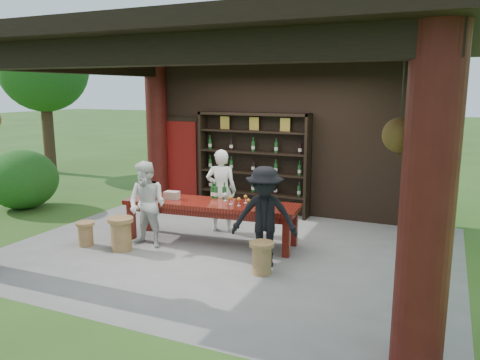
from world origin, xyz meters
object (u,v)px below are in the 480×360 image
at_px(stool_near_right, 262,257).
at_px(stool_far_left, 86,233).
at_px(stool_near_left, 121,233).
at_px(host, 221,191).
at_px(guest_man, 264,217).
at_px(guest_woman, 147,204).
at_px(napkin_basket, 172,195).
at_px(wine_shelf, 253,163).
at_px(tasting_table, 211,208).

xyz_separation_m(stool_near_right, stool_far_left, (-3.30, -0.07, -0.03)).
bearing_deg(stool_far_left, stool_near_right, 1.13).
distance_m(stool_near_left, stool_near_right, 2.58).
bearing_deg(stool_near_right, stool_near_left, -179.92).
relative_size(stool_near_right, host, 0.31).
height_order(stool_near_left, guest_man, guest_man).
distance_m(stool_near_left, guest_woman, 0.65).
xyz_separation_m(stool_near_left, stool_far_left, (-0.73, -0.06, -0.08)).
distance_m(stool_far_left, napkin_basket, 1.64).
bearing_deg(host, wine_shelf, -107.86).
bearing_deg(wine_shelf, tasting_table, -87.05).
height_order(host, guest_man, host).
relative_size(stool_near_right, napkin_basket, 1.88).
height_order(stool_near_right, guest_woman, guest_woman).
height_order(stool_far_left, guest_woman, guest_woman).
bearing_deg(guest_woman, stool_far_left, -154.84).
distance_m(stool_near_right, stool_far_left, 3.30).
bearing_deg(guest_man, host, 120.53).
relative_size(stool_near_right, guest_man, 0.31).
bearing_deg(wine_shelf, host, -91.09).
bearing_deg(tasting_table, stool_far_left, -151.47).
xyz_separation_m(stool_near_right, napkin_basket, (-2.12, 0.90, 0.56)).
xyz_separation_m(wine_shelf, guest_man, (1.38, -2.90, -0.33)).
bearing_deg(stool_near_left, napkin_basket, 63.06).
height_order(stool_near_right, stool_far_left, stool_near_right).
bearing_deg(napkin_basket, stool_far_left, -140.78).
bearing_deg(tasting_table, stool_near_right, -36.07).
xyz_separation_m(tasting_table, stool_near_right, (1.36, -0.99, -0.37)).
distance_m(stool_near_left, guest_man, 2.55).
bearing_deg(guest_man, napkin_basket, 148.90).
bearing_deg(wine_shelf, guest_woman, -105.75).
xyz_separation_m(wine_shelf, stool_near_left, (-1.10, -3.24, -0.81)).
height_order(tasting_table, guest_man, guest_man).
bearing_deg(stool_near_left, host, 57.86).
bearing_deg(tasting_table, guest_woman, -146.13).
relative_size(guest_woman, guest_man, 0.96).
distance_m(stool_far_left, host, 2.59).
height_order(stool_near_right, napkin_basket, napkin_basket).
relative_size(stool_near_left, host, 0.36).
relative_size(wine_shelf, guest_man, 1.61).
distance_m(stool_near_right, host, 2.34).
relative_size(stool_near_left, napkin_basket, 2.21).
relative_size(stool_far_left, guest_woman, 0.28).
xyz_separation_m(wine_shelf, tasting_table, (0.12, -2.24, -0.49)).
relative_size(host, guest_man, 1.02).
relative_size(stool_near_right, guest_woman, 0.33).
height_order(stool_far_left, napkin_basket, napkin_basket).
height_order(stool_near_left, stool_far_left, stool_near_left).
distance_m(wine_shelf, host, 1.56).
bearing_deg(host, stool_far_left, 27.75).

